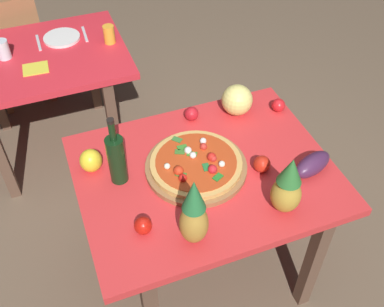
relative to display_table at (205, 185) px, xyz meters
The scene contains 22 objects.
ground_plane 0.63m from the display_table, ahead, with size 10.00×10.00×0.00m, color brown.
display_table is the anchor object (origin of this frame).
background_table 1.33m from the display_table, 115.93° to the left, with size 1.04×0.77×0.73m.
dining_chair 1.95m from the display_table, 111.73° to the left, with size 0.45×0.45×0.85m.
pizza_board 0.11m from the display_table, 143.56° to the left, with size 0.45×0.45×0.03m, color #93643C.
pizza 0.14m from the display_table, 144.93° to the left, with size 0.40×0.40×0.06m.
wine_bottle 0.43m from the display_table, 166.32° to the left, with size 0.08×0.08×0.34m.
pineapple_left 0.43m from the display_table, 53.77° to the right, with size 0.12×0.12×0.28m.
pineapple_right 0.43m from the display_table, 119.02° to the right, with size 0.11×0.11×0.33m.
melon 0.47m from the display_table, 47.19° to the left, with size 0.15×0.15×0.15m, color #EADC76.
bell_pepper 0.52m from the display_table, 157.41° to the left, with size 0.10×0.10×0.11m, color yellow.
eggplant 0.48m from the display_table, 21.25° to the right, with size 0.20×0.09×0.09m, color #452245.
tomato_beside_pepper 0.38m from the display_table, 79.06° to the left, with size 0.07×0.07×0.07m, color red.
tomato_by_bottle 0.42m from the display_table, 148.33° to the right, with size 0.07×0.07×0.07m, color red.
tomato_near_board 0.57m from the display_table, 27.27° to the left, with size 0.07×0.07×0.07m, color red.
tomato_at_corner 0.28m from the display_table, 19.59° to the right, with size 0.08×0.08×0.08m, color red.
drinking_glass_juice 1.20m from the display_table, 96.81° to the left, with size 0.07×0.07×0.11m, color #F6A330.
drinking_glass_water 1.45m from the display_table, 121.13° to the left, with size 0.08×0.08×0.11m, color silver.
dinner_plate 1.39m from the display_table, 107.05° to the left, with size 0.22×0.22×0.02m, color white.
fork_utensil 1.44m from the display_table, 112.39° to the left, with size 0.02×0.18×0.01m, color silver.
knife_utensil 1.36m from the display_table, 101.38° to the left, with size 0.02×0.18×0.01m, color silver.
napkin_folded 1.22m from the display_table, 119.47° to the left, with size 0.14×0.12×0.01m, color yellow.
Camera 1 is at (-0.54, -1.26, 2.21)m, focal length 42.78 mm.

